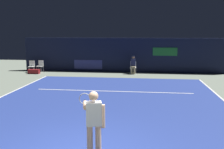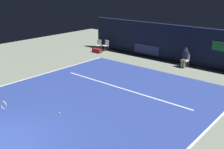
# 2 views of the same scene
# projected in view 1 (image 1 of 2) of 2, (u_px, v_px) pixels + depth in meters

# --- Properties ---
(ground_plane) EXTENTS (31.20, 31.20, 0.00)m
(ground_plane) POSITION_uv_depth(u_px,v_px,m) (108.00, 103.00, 11.14)
(ground_plane) COLOR gray
(court_surface) EXTENTS (10.42, 12.04, 0.01)m
(court_surface) POSITION_uv_depth(u_px,v_px,m) (108.00, 103.00, 11.14)
(court_surface) COLOR navy
(court_surface) RESTS_ON ground
(line_service) EXTENTS (8.12, 0.10, 0.01)m
(line_service) POSITION_uv_depth(u_px,v_px,m) (113.00, 91.00, 13.20)
(line_service) COLOR white
(line_service) RESTS_ON court_surface
(back_wall) EXTENTS (15.59, 0.33, 2.60)m
(back_wall) POSITION_uv_depth(u_px,v_px,m) (123.00, 55.00, 19.47)
(back_wall) COLOR #141933
(back_wall) RESTS_ON ground
(tennis_player) EXTENTS (0.78, 0.93, 1.73)m
(tennis_player) POSITION_uv_depth(u_px,v_px,m) (94.00, 122.00, 5.96)
(tennis_player) COLOR #DBAD89
(tennis_player) RESTS_ON ground
(line_judge_on_chair) EXTENTS (0.45, 0.53, 1.32)m
(line_judge_on_chair) POSITION_uv_depth(u_px,v_px,m) (133.00, 65.00, 18.63)
(line_judge_on_chair) COLOR white
(line_judge_on_chair) RESTS_ON ground
(courtside_chair_near) EXTENTS (0.48, 0.46, 0.88)m
(courtside_chair_near) POSITION_uv_depth(u_px,v_px,m) (40.00, 65.00, 19.64)
(courtside_chair_near) COLOR white
(courtside_chair_near) RESTS_ON ground
(courtside_chair_far) EXTENTS (0.50, 0.48, 0.88)m
(courtside_chair_far) POSITION_uv_depth(u_px,v_px,m) (32.00, 66.00, 19.43)
(courtside_chair_far) COLOR white
(courtside_chair_far) RESTS_ON ground
(tennis_ball) EXTENTS (0.07, 0.07, 0.07)m
(tennis_ball) POSITION_uv_depth(u_px,v_px,m) (96.00, 116.00, 9.27)
(tennis_ball) COLOR #CCE033
(tennis_ball) RESTS_ON court_surface
(equipment_bag) EXTENTS (0.84, 0.33, 0.32)m
(equipment_bag) POSITION_uv_depth(u_px,v_px,m) (34.00, 72.00, 18.77)
(equipment_bag) COLOR maroon
(equipment_bag) RESTS_ON ground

